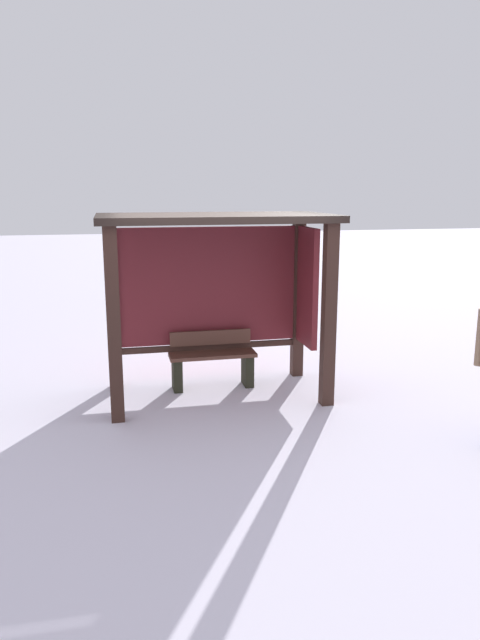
# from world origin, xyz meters

# --- Properties ---
(ground_plane) EXTENTS (60.00, 60.00, 0.00)m
(ground_plane) POSITION_xyz_m (0.00, 0.00, 0.00)
(ground_plane) COLOR white
(bus_shelter) EXTENTS (2.92, 1.57, 2.37)m
(bus_shelter) POSITION_xyz_m (0.11, 0.22, 1.68)
(bus_shelter) COLOR #36211A
(bus_shelter) RESTS_ON ground
(bench_left_inside) EXTENTS (1.18, 0.35, 0.77)m
(bench_left_inside) POSITION_xyz_m (0.00, 0.35, 0.37)
(bench_left_inside) COLOR brown
(bench_left_inside) RESTS_ON ground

